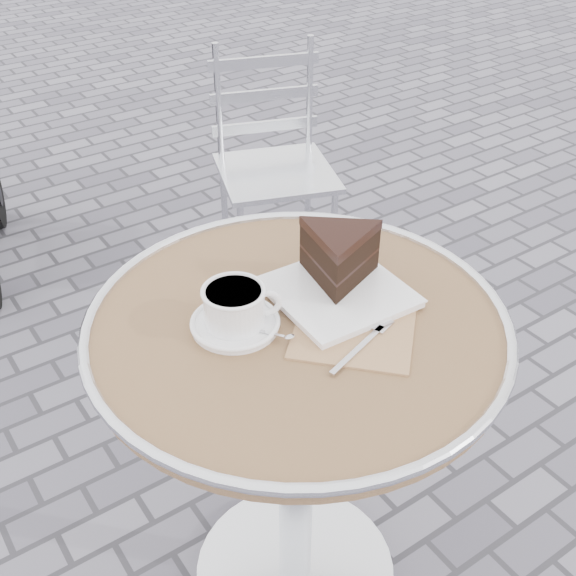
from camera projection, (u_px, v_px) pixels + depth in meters
ground at (295, 574)px, 1.63m from camera, size 80.00×80.00×0.00m
cafe_table at (297, 392)px, 1.30m from camera, size 0.72×0.72×0.74m
cappuccino_set at (236, 310)px, 1.17m from camera, size 0.15×0.16×0.07m
cake_plate_set at (339, 264)px, 1.25m from camera, size 0.29×0.35×0.12m
bistro_chair at (270, 139)px, 2.37m from camera, size 0.46×0.46×0.80m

